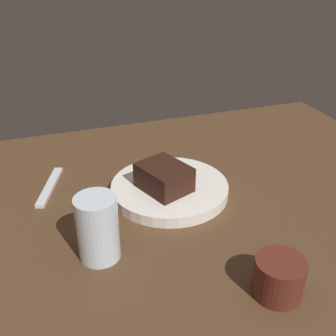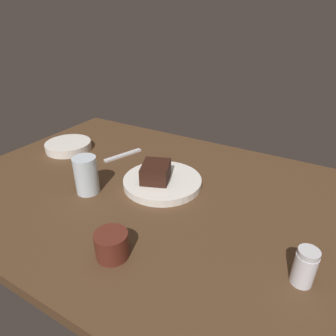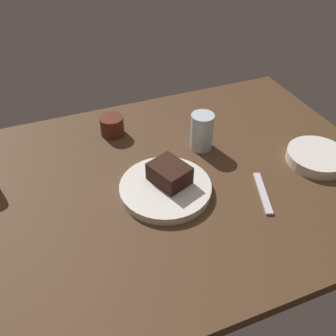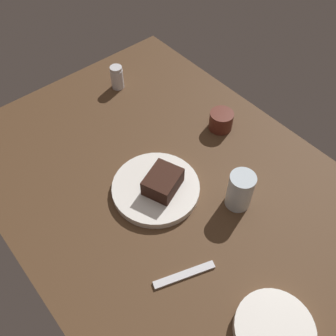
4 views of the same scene
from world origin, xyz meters
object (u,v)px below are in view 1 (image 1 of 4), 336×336
(dessert_plate, at_px, (170,189))
(water_glass, at_px, (98,228))
(chocolate_cake_slice, at_px, (163,178))
(coffee_cup, at_px, (279,277))
(dessert_spoon, at_px, (50,186))

(dessert_plate, relative_size, water_glass, 2.14)
(chocolate_cake_slice, relative_size, water_glass, 0.87)
(water_glass, bearing_deg, dessert_plate, 39.89)
(water_glass, xyz_separation_m, coffee_cup, (0.23, -0.16, -0.03))
(chocolate_cake_slice, distance_m, dessert_spoon, 0.24)
(chocolate_cake_slice, bearing_deg, dessert_spoon, 151.73)
(coffee_cup, xyz_separation_m, dessert_spoon, (-0.29, 0.40, -0.03))
(chocolate_cake_slice, height_order, water_glass, water_glass)
(water_glass, relative_size, dessert_spoon, 0.73)
(chocolate_cake_slice, distance_m, coffee_cup, 0.30)
(dessert_plate, relative_size, coffee_cup, 3.27)
(coffee_cup, height_order, dessert_spoon, coffee_cup)
(dessert_plate, xyz_separation_m, chocolate_cake_slice, (-0.02, -0.01, 0.04))
(dessert_spoon, bearing_deg, dessert_plate, 85.86)
(water_glass, bearing_deg, dessert_spoon, 103.97)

